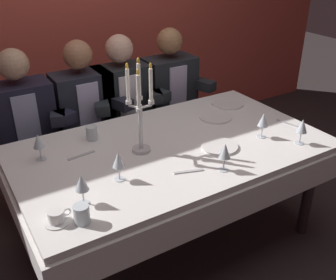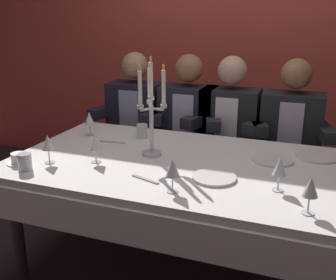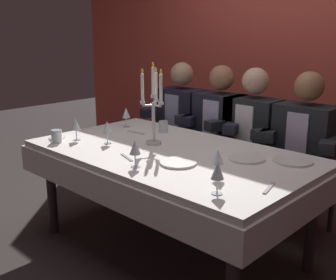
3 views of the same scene
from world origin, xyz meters
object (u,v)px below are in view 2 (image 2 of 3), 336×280
object	(u,v)px
seated_diner_0	(136,115)
water_tumbler_1	(142,131)
seated_diner_2	(230,124)
wine_glass_2	(95,143)
coffee_cup_0	(18,159)
water_tumbler_0	(25,162)
wine_glass_0	(48,143)
wine_glass_1	(173,169)
seated_diner_1	(188,120)
seated_diner_3	(291,130)
wine_glass_5	(310,188)
dinner_plate_1	(317,156)
candelabra	(151,113)
dinner_plate_2	(273,160)
dinner_plate_0	(214,177)
wine_glass_3	(280,168)
dining_table	(181,181)
wine_glass_4	(89,119)

from	to	relation	value
seated_diner_0	water_tumbler_1	bearing A→B (deg)	-61.55
seated_diner_0	seated_diner_2	bearing A→B (deg)	0.00
wine_glass_2	coffee_cup_0	world-z (taller)	wine_glass_2
water_tumbler_0	coffee_cup_0	world-z (taller)	water_tumbler_0
wine_glass_0	wine_glass_2	xyz separation A→B (m)	(0.24, 0.10, 0.00)
wine_glass_1	wine_glass_2	size ratio (longest dim) A/B	1.00
water_tumbler_1	wine_glass_1	bearing A→B (deg)	-56.55
seated_diner_1	seated_diner_3	distance (m)	0.77
wine_glass_5	seated_diner_3	world-z (taller)	seated_diner_3
water_tumbler_1	seated_diner_0	bearing A→B (deg)	118.45
dinner_plate_1	wine_glass_5	size ratio (longest dim) A/B	1.49
water_tumbler_0	coffee_cup_0	distance (m)	0.12
candelabra	wine_glass_1	world-z (taller)	candelabra
candelabra	seated_diner_3	world-z (taller)	candelabra
candelabra	dinner_plate_2	size ratio (longest dim) A/B	2.46
dinner_plate_0	wine_glass_3	bearing A→B (deg)	-5.19
candelabra	dinner_plate_1	size ratio (longest dim) A/B	2.34
candelabra	coffee_cup_0	bearing A→B (deg)	-148.77
dining_table	wine_glass_4	distance (m)	0.81
dining_table	water_tumbler_1	distance (m)	0.54
dining_table	wine_glass_0	world-z (taller)	wine_glass_0
wine_glass_1	wine_glass_2	xyz separation A→B (m)	(-0.53, 0.21, 0.00)
dinner_plate_2	wine_glass_2	distance (m)	1.00
dining_table	seated_diner_1	bearing A→B (deg)	105.43
wine_glass_1	wine_glass_4	bearing A→B (deg)	142.19
dinner_plate_0	dinner_plate_1	bearing A→B (deg)	47.06
wine_glass_4	coffee_cup_0	world-z (taller)	wine_glass_4
dining_table	dinner_plate_1	world-z (taller)	dinner_plate_1
candelabra	seated_diner_3	xyz separation A→B (m)	(0.72, 0.85, -0.26)
seated_diner_0	seated_diner_1	xyz separation A→B (m)	(0.45, 0.00, 0.00)
wine_glass_0	water_tumbler_1	distance (m)	0.68
dinner_plate_0	dinner_plate_2	xyz separation A→B (m)	(0.25, 0.36, 0.00)
dinner_plate_2	seated_diner_1	world-z (taller)	seated_diner_1
candelabra	wine_glass_1	bearing A→B (deg)	-56.38
dinner_plate_0	dinner_plate_2	distance (m)	0.44
dinner_plate_1	water_tumbler_1	size ratio (longest dim) A/B	2.71
dining_table	wine_glass_1	size ratio (longest dim) A/B	11.83
wine_glass_2	dinner_plate_2	bearing A→B (deg)	21.81
dinner_plate_2	coffee_cup_0	distance (m)	1.42
wine_glass_3	seated_diner_0	distance (m)	1.66
candelabra	dinner_plate_1	xyz separation A→B (m)	(0.91, 0.30, -0.25)
wine_glass_5	seated_diner_0	distance (m)	1.89
dinner_plate_1	water_tumbler_1	world-z (taller)	water_tumbler_1
wine_glass_1	dinner_plate_0	bearing A→B (deg)	56.68
seated_diner_2	water_tumbler_1	bearing A→B (deg)	-130.33
wine_glass_4	seated_diner_1	bearing A→B (deg)	52.43
wine_glass_3	seated_diner_2	size ratio (longest dim) A/B	0.13
wine_glass_5	water_tumbler_0	size ratio (longest dim) A/B	1.81
wine_glass_3	seated_diner_3	distance (m)	1.10
wine_glass_0	seated_diner_2	distance (m)	1.40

